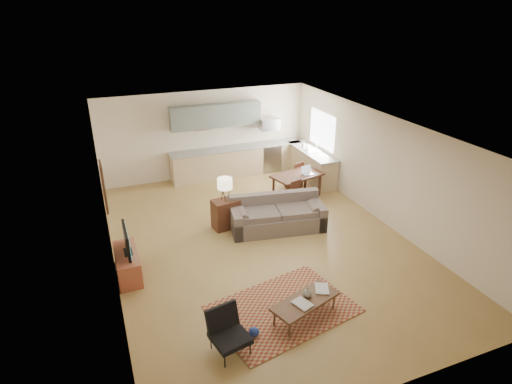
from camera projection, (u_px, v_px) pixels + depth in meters
name	position (u px, v px, depth m)	size (l,w,h in m)	color
room	(261.00, 189.00, 9.40)	(9.00, 9.00, 9.00)	olive
kitchen_counter_back	(237.00, 161.00, 13.61)	(4.26, 0.64, 0.92)	tan
kitchen_counter_right	(311.00, 165.00, 13.29)	(0.64, 2.26, 0.92)	tan
kitchen_range	(269.00, 157.00, 13.98)	(0.62, 0.62, 0.90)	#A5A8AD
kitchen_microwave	(269.00, 124.00, 13.55)	(0.62, 0.40, 0.35)	#A5A8AD
upper_cabinets	(216.00, 116.00, 12.92)	(2.80, 0.34, 0.70)	slate
window_right	(322.00, 130.00, 12.95)	(0.02, 1.40, 1.05)	white
wall_art_left	(104.00, 187.00, 9.00)	(0.06, 0.42, 1.10)	olive
triptych	(202.00, 122.00, 12.99)	(1.70, 0.04, 0.50)	#F9E4C2
rug	(283.00, 309.00, 7.78)	(2.47, 1.71, 0.02)	maroon
sofa	(277.00, 214.00, 10.36)	(2.36, 1.03, 0.82)	brown
coffee_table	(305.00, 309.00, 7.51)	(1.29, 0.51, 0.39)	#4A2F1C
book_a	(297.00, 307.00, 7.24)	(0.34, 0.39, 0.03)	#9A1F0B
book_b	(315.00, 288.00, 7.71)	(0.36, 0.40, 0.03)	navy
vase	(308.00, 292.00, 7.50)	(0.19, 0.19, 0.18)	black
armchair	(230.00, 334.00, 6.70)	(0.64, 0.64, 0.73)	black
tv_credenza	(127.00, 264.00, 8.65)	(0.45, 1.16, 0.53)	brown
tv	(126.00, 241.00, 8.45)	(0.09, 0.89, 0.53)	black
console_table	(226.00, 214.00, 10.45)	(0.63, 0.42, 0.74)	#3A1E13
table_lamp	(225.00, 189.00, 10.18)	(0.36, 0.36, 0.59)	beige
dining_table	(297.00, 186.00, 12.05)	(1.39, 0.80, 0.71)	#3A1E13
dining_chair_near	(300.00, 196.00, 11.36)	(0.37, 0.39, 0.79)	#3A1E13
dining_chair_far	(294.00, 174.00, 12.69)	(0.40, 0.42, 0.83)	#3A1E13
laptop	(308.00, 170.00, 11.87)	(0.30, 0.22, 0.22)	#A5A8AD
soap_bottle	(304.00, 145.00, 13.35)	(0.10, 0.10, 0.19)	#F9E4C2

